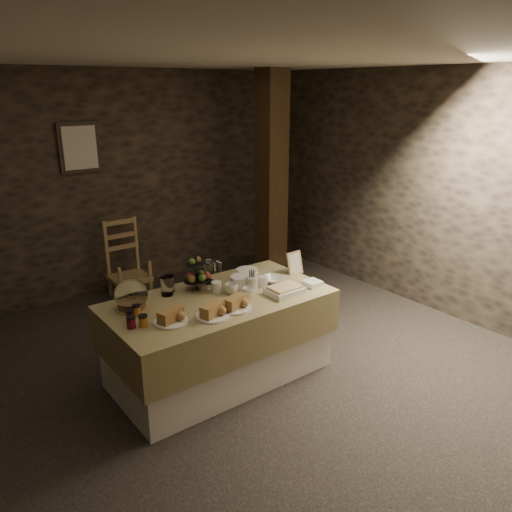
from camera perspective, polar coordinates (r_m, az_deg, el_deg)
ground_plane at (r=4.44m, az=-4.55°, el=-13.84°), size 5.50×5.00×0.01m
room_shell at (r=3.83m, az=-5.15°, el=6.23°), size 5.52×5.02×2.60m
buffet_table at (r=4.29m, az=-4.18°, el=-8.59°), size 1.85×0.98×0.73m
chair at (r=6.12m, az=-14.59°, el=-0.74°), size 0.44×0.42×0.72m
timber_column at (r=6.26m, az=1.77°, el=8.78°), size 0.30×0.30×2.60m
framed_picture at (r=5.96m, az=-19.53°, el=11.60°), size 0.45×0.04×0.55m
plate_stack_a at (r=4.35m, az=-1.70°, el=-2.94°), size 0.19×0.19×0.10m
plate_stack_b at (r=4.55m, az=-1.00°, el=-2.01°), size 0.20×0.20×0.08m
cutlery_holder at (r=4.28m, az=-0.47°, el=-3.15°), size 0.10×0.10×0.12m
cup_a at (r=4.21m, az=-2.85°, el=-3.76°), size 0.12×0.12×0.09m
cup_b at (r=4.13m, az=-0.86°, el=-4.23°), size 0.12×0.12×0.09m
mug_c at (r=4.25m, az=-4.53°, el=-3.57°), size 0.09×0.09×0.09m
mug_d at (r=4.36m, az=0.80°, el=-2.92°), size 0.08×0.08×0.09m
bowl at (r=4.45m, az=1.89°, el=-2.74°), size 0.25×0.25×0.05m
cake_dome at (r=4.03m, az=-14.07°, el=-4.52°), size 0.26×0.26×0.26m
fruit_stand at (r=4.29m, az=-6.71°, el=-2.24°), size 0.23×0.23×0.33m
bread_platter_left at (r=3.77m, az=-9.72°, el=-6.95°), size 0.26×0.26×0.11m
bread_platter_center at (r=3.81m, az=-5.00°, el=-6.41°), size 0.26×0.26×0.11m
bread_platter_right at (r=3.93m, az=-2.40°, el=-5.53°), size 0.26×0.26×0.11m
jam_jars at (r=3.82m, az=-13.62°, el=-6.91°), size 0.18×0.26×0.07m
tart_dish at (r=4.22m, az=3.30°, el=-3.92°), size 0.30×0.22×0.07m
square_dish at (r=4.41m, az=6.45°, el=-3.12°), size 0.14×0.14×0.04m
menu_frame at (r=4.68m, az=4.45°, el=-0.83°), size 0.17×0.08×0.22m
storage_jar_a at (r=4.23m, az=-10.17°, el=-3.43°), size 0.10×0.10×0.16m
storage_jar_b at (r=4.31m, az=-9.90°, el=-3.13°), size 0.09×0.09×0.14m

